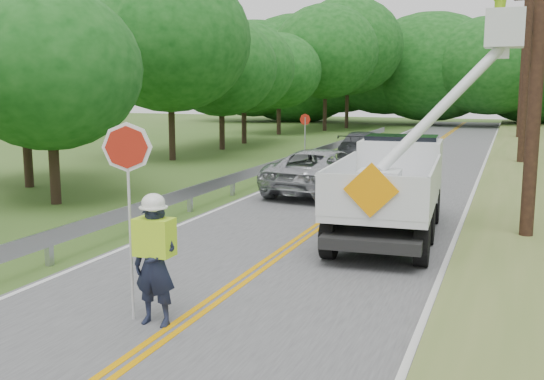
% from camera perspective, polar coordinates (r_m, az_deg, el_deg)
% --- Properties ---
extents(road, '(7.20, 96.00, 0.03)m').
position_cam_1_polar(road, '(20.76, 7.92, -0.71)').
color(road, '#47484A').
rests_on(road, ground).
extents(guardrail, '(0.18, 48.00, 0.77)m').
position_cam_1_polar(guardrail, '(22.74, -1.44, 1.64)').
color(guardrail, '#A2A4AA').
rests_on(guardrail, ground).
extents(utility_poles, '(1.60, 43.30, 10.00)m').
position_cam_1_polar(utility_poles, '(23.01, 22.56, 12.81)').
color(utility_poles, black).
rests_on(utility_poles, ground).
extents(treeline_left, '(11.09, 55.87, 11.38)m').
position_cam_1_polar(treeline_left, '(41.35, -0.30, 12.39)').
color(treeline_left, '#332319').
rests_on(treeline_left, ground).
extents(treeline_horizon, '(56.52, 14.67, 11.46)m').
position_cam_1_polar(treeline_horizon, '(62.63, 15.56, 10.75)').
color(treeline_horizon, '#0F4511').
rests_on(treeline_horizon, ground).
extents(flagger, '(1.15, 0.45, 3.07)m').
position_cam_1_polar(flagger, '(9.63, -10.68, -5.81)').
color(flagger, '#191E33').
rests_on(flagger, road).
extents(bucket_truck, '(4.08, 6.65, 6.45)m').
position_cam_1_polar(bucket_truck, '(16.11, 11.78, 1.61)').
color(bucket_truck, black).
rests_on(bucket_truck, road).
extents(suv_silver, '(3.21, 5.76, 1.52)m').
position_cam_1_polar(suv_silver, '(21.45, 4.77, 1.76)').
color(suv_silver, '#A7AAAF').
rests_on(suv_silver, road).
extents(suv_darkgrey, '(2.15, 4.87, 1.39)m').
position_cam_1_polar(suv_darkgrey, '(31.93, 8.32, 4.07)').
color(suv_darkgrey, '#35393D').
rests_on(suv_darkgrey, road).
extents(stop_sign_permanent, '(0.39, 0.38, 2.43)m').
position_cam_1_polar(stop_sign_permanent, '(28.24, 3.02, 5.27)').
color(stop_sign_permanent, '#A2A4AA').
rests_on(stop_sign_permanent, ground).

